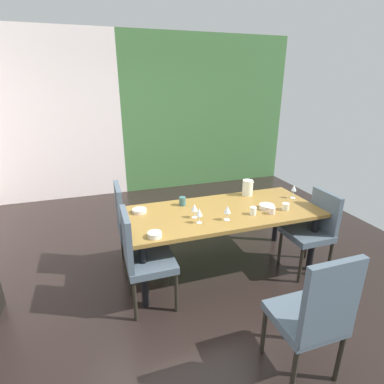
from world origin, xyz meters
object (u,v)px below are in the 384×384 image
(wine_glass_east, at_px, (194,208))
(pitcher_right, at_px, (248,187))
(cup_rear, at_px, (272,211))
(cup_center, at_px, (286,207))
(cup_near_shelf, at_px, (253,211))
(serving_bowl_west, at_px, (155,235))
(serving_bowl_front, at_px, (139,211))
(chair_left_far, at_px, (131,224))
(wine_glass_left, at_px, (199,213))
(dining_table, at_px, (223,216))
(chair_left_near, at_px, (141,256))
(serving_bowl_corner, at_px, (267,207))
(chair_head_near, at_px, (314,314))
(cup_north, at_px, (182,201))
(wine_glass_near_window, at_px, (294,189))
(chair_right_near, at_px, (313,227))
(wine_glass_south, at_px, (227,210))

(wine_glass_east, relative_size, pitcher_right, 0.77)
(cup_rear, distance_m, cup_center, 0.20)
(cup_near_shelf, bearing_deg, cup_center, -0.89)
(serving_bowl_west, xyz_separation_m, serving_bowl_front, (-0.04, 0.58, -0.00))
(chair_left_far, xyz_separation_m, wine_glass_east, (0.60, -0.41, 0.28))
(wine_glass_left, xyz_separation_m, serving_bowl_west, (-0.48, -0.15, -0.09))
(dining_table, xyz_separation_m, chair_left_near, (-0.96, -0.33, -0.11))
(wine_glass_left, relative_size, cup_near_shelf, 1.92)
(serving_bowl_corner, height_order, cup_rear, cup_rear)
(cup_rear, distance_m, pitcher_right, 0.59)
(wine_glass_left, distance_m, wine_glass_east, 0.13)
(cup_near_shelf, height_order, pitcher_right, pitcher_right)
(chair_left_far, bearing_deg, serving_bowl_front, 40.45)
(chair_head_near, bearing_deg, cup_north, 103.39)
(serving_bowl_corner, distance_m, pitcher_right, 0.45)
(chair_left_near, height_order, serving_bowl_front, chair_left_near)
(pitcher_right, bearing_deg, serving_bowl_corner, -90.28)
(serving_bowl_west, bearing_deg, serving_bowl_corner, 10.63)
(wine_glass_near_window, height_order, serving_bowl_west, wine_glass_near_window)
(chair_head_near, bearing_deg, chair_right_near, 50.76)
(chair_right_near, distance_m, cup_near_shelf, 0.75)
(dining_table, relative_size, serving_bowl_front, 13.63)
(chair_left_far, distance_m, serving_bowl_corner, 1.51)
(chair_left_near, xyz_separation_m, serving_bowl_front, (0.08, 0.56, 0.20))
(pitcher_right, bearing_deg, chair_right_near, -54.50)
(wine_glass_near_window, height_order, serving_bowl_corner, wine_glass_near_window)
(wine_glass_near_window, height_order, cup_near_shelf, wine_glass_near_window)
(pitcher_right, bearing_deg, dining_table, -144.49)
(chair_right_near, bearing_deg, pitcher_right, 35.50)
(cup_north, bearing_deg, dining_table, -35.82)
(cup_north, distance_m, cup_rear, 0.98)
(wine_glass_east, relative_size, serving_bowl_front, 0.95)
(chair_head_near, distance_m, serving_bowl_west, 1.41)
(wine_glass_east, xyz_separation_m, serving_bowl_front, (-0.52, 0.31, -0.09))
(dining_table, xyz_separation_m, serving_bowl_front, (-0.87, 0.23, 0.09))
(chair_left_near, height_order, serving_bowl_corner, chair_left_near)
(wine_glass_east, bearing_deg, cup_rear, -12.11)
(serving_bowl_front, relative_size, cup_near_shelf, 1.89)
(chair_right_near, xyz_separation_m, cup_center, (-0.30, 0.13, 0.24))
(chair_left_far, relative_size, chair_head_near, 0.97)
(cup_center, bearing_deg, serving_bowl_west, -174.13)
(chair_head_near, xyz_separation_m, wine_glass_near_window, (0.91, 1.53, 0.28))
(chair_left_far, height_order, wine_glass_near_window, chair_left_far)
(serving_bowl_front, distance_m, cup_rear, 1.41)
(chair_head_near, xyz_separation_m, wine_glass_south, (-0.09, 1.22, 0.27))
(wine_glass_south, xyz_separation_m, serving_bowl_corner, (0.54, 0.12, -0.09))
(chair_right_near, relative_size, pitcher_right, 4.83)
(cup_rear, bearing_deg, pitcher_right, 87.52)
(wine_glass_left, height_order, wine_glass_south, same)
(serving_bowl_front, relative_size, cup_rear, 2.16)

